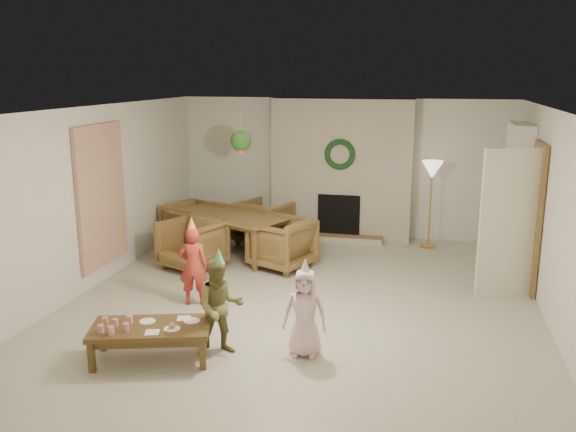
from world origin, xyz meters
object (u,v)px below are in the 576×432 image
(child_red, at_px, (193,266))
(coffee_table_top, at_px, (150,328))
(dining_chair_near, at_px, (192,244))
(child_plaid, at_px, (220,307))
(dining_table, at_px, (230,235))
(dining_chair_right, at_px, (282,244))
(dining_chair_far, at_px, (264,222))
(child_pink, at_px, (305,313))
(dining_chair_left, at_px, (193,225))

(child_red, bearing_deg, coffee_table_top, 80.92)
(dining_chair_near, bearing_deg, child_plaid, -38.00)
(dining_table, distance_m, child_plaid, 3.59)
(dining_chair_right, relative_size, coffee_table_top, 0.69)
(dining_chair_far, relative_size, child_pink, 0.88)
(dining_chair_near, bearing_deg, child_red, -42.91)
(coffee_table_top, bearing_deg, dining_chair_right, 62.89)
(dining_table, bearing_deg, child_red, -59.74)
(coffee_table_top, height_order, child_red, child_red)
(dining_chair_left, xyz_separation_m, child_plaid, (1.84, -3.78, 0.14))
(child_pink, bearing_deg, child_red, 143.41)
(coffee_table_top, bearing_deg, dining_chair_near, 87.31)
(dining_table, relative_size, child_pink, 2.06)
(dining_chair_right, relative_size, child_red, 0.82)
(dining_chair_near, height_order, dining_chair_right, same)
(child_red, bearing_deg, dining_table, -98.32)
(child_plaid, distance_m, child_pink, 0.90)
(dining_table, bearing_deg, dining_chair_near, -90.00)
(child_red, relative_size, child_plaid, 0.98)
(dining_table, xyz_separation_m, dining_chair_far, (0.35, 0.79, 0.04))
(dining_chair_left, xyz_separation_m, child_pink, (2.71, -3.61, 0.10))
(dining_chair_far, relative_size, child_red, 0.82)
(dining_chair_left, distance_m, child_red, 2.73)
(child_red, bearing_deg, dining_chair_right, -127.95)
(coffee_table_top, bearing_deg, child_plaid, 7.38)
(dining_chair_far, distance_m, dining_chair_right, 1.38)
(dining_chair_right, bearing_deg, child_plaid, 25.28)
(dining_chair_near, height_order, coffee_table_top, dining_chair_near)
(dining_chair_right, xyz_separation_m, child_plaid, (0.06, -2.99, 0.14))
(dining_table, xyz_separation_m, child_plaid, (1.05, -3.43, 0.18))
(child_pink, bearing_deg, dining_chair_right, 104.63)
(dining_chair_left, height_order, child_red, child_red)
(dining_table, xyz_separation_m, dining_chair_left, (-0.79, 0.35, 0.04))
(dining_table, distance_m, dining_chair_near, 0.86)
(child_plaid, bearing_deg, dining_chair_far, 72.03)
(child_red, distance_m, child_pink, 2.01)
(dining_chair_right, xyz_separation_m, coffee_table_top, (-0.60, -3.29, -0.03))
(dining_chair_left, height_order, dining_chair_right, same)
(dining_chair_far, relative_size, dining_chair_right, 1.00)
(dining_chair_right, bearing_deg, coffee_table_top, 13.69)
(dining_chair_near, height_order, child_plaid, child_plaid)
(dining_chair_left, bearing_deg, dining_chair_far, -45.00)
(dining_chair_right, relative_size, child_plaid, 0.80)
(coffee_table_top, bearing_deg, child_red, 78.69)
(dining_table, height_order, child_red, child_red)
(coffee_table_top, height_order, child_pink, child_pink)
(dining_chair_far, bearing_deg, child_plaid, 123.44)
(dining_chair_left, distance_m, child_plaid, 4.21)
(dining_chair_right, xyz_separation_m, child_pink, (0.94, -2.82, 0.10))
(dining_chair_near, distance_m, coffee_table_top, 3.03)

